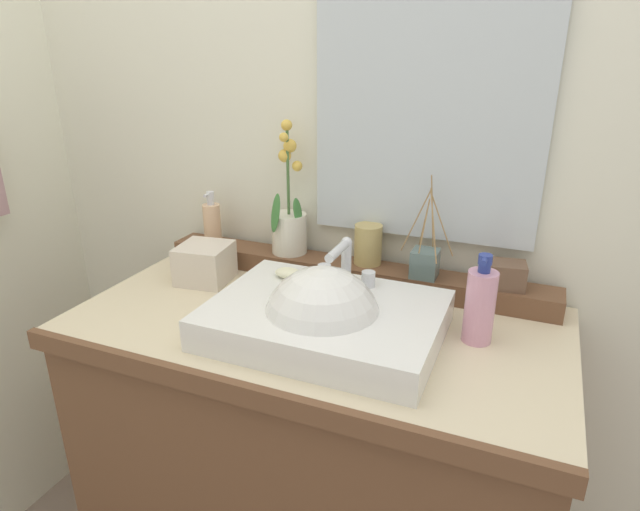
# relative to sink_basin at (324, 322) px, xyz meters

# --- Properties ---
(wall_back) EXTENTS (2.85, 0.20, 2.47)m
(wall_back) POSITION_rel_sink_basin_xyz_m (-0.05, 0.47, 0.32)
(wall_back) COLOR silver
(wall_back) RESTS_ON ground
(vanity_cabinet) EXTENTS (1.13, 0.60, 0.89)m
(vanity_cabinet) POSITION_rel_sink_basin_xyz_m (-0.05, 0.06, -0.48)
(vanity_cabinet) COLOR brown
(vanity_cabinet) RESTS_ON ground
(back_ledge) EXTENTS (1.06, 0.10, 0.05)m
(back_ledge) POSITION_rel_sink_basin_xyz_m (-0.05, 0.30, -0.01)
(back_ledge) COLOR brown
(back_ledge) RESTS_ON vanity_cabinet
(sink_basin) EXTENTS (0.49, 0.37, 0.28)m
(sink_basin) POSITION_rel_sink_basin_xyz_m (0.00, 0.00, 0.00)
(sink_basin) COLOR white
(sink_basin) RESTS_ON vanity_cabinet
(soap_bar) EXTENTS (0.07, 0.04, 0.02)m
(soap_bar) POSITION_rel_sink_basin_xyz_m (-0.14, 0.11, 0.05)
(soap_bar) COLOR beige
(soap_bar) RESTS_ON sink_basin
(potted_plant) EXTENTS (0.10, 0.12, 0.36)m
(potted_plant) POSITION_rel_sink_basin_xyz_m (-0.23, 0.31, 0.11)
(potted_plant) COLOR silver
(potted_plant) RESTS_ON back_ledge
(soap_dispenser) EXTENTS (0.05, 0.05, 0.15)m
(soap_dispenser) POSITION_rel_sink_basin_xyz_m (-0.47, 0.30, 0.08)
(soap_dispenser) COLOR #E0B48B
(soap_dispenser) RESTS_ON back_ledge
(tumbler_cup) EXTENTS (0.07, 0.07, 0.11)m
(tumbler_cup) POSITION_rel_sink_basin_xyz_m (-0.00, 0.31, 0.07)
(tumbler_cup) COLOR tan
(tumbler_cup) RESTS_ON back_ledge
(reed_diffuser) EXTENTS (0.13, 0.09, 0.26)m
(reed_diffuser) POSITION_rel_sink_basin_xyz_m (0.15, 0.28, 0.06)
(reed_diffuser) COLOR slate
(reed_diffuser) RESTS_ON back_ledge
(trinket_box) EXTENTS (0.10, 0.08, 0.06)m
(trinket_box) POSITION_rel_sink_basin_xyz_m (0.35, 0.30, 0.05)
(trinket_box) COLOR brown
(trinket_box) RESTS_ON back_ledge
(lotion_bottle) EXTENTS (0.06, 0.07, 0.20)m
(lotion_bottle) POSITION_rel_sink_basin_xyz_m (0.31, 0.11, 0.05)
(lotion_bottle) COLOR #D292AC
(lotion_bottle) RESTS_ON vanity_cabinet
(tissue_box) EXTENTS (0.15, 0.15, 0.10)m
(tissue_box) POSITION_rel_sink_basin_xyz_m (-0.41, 0.16, 0.02)
(tissue_box) COLOR beige
(tissue_box) RESTS_ON vanity_cabinet
(mirror) EXTENTS (0.56, 0.02, 0.59)m
(mirror) POSITION_rel_sink_basin_xyz_m (0.12, 0.35, 0.40)
(mirror) COLOR silver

